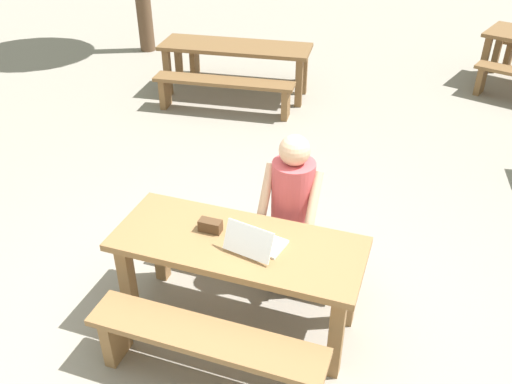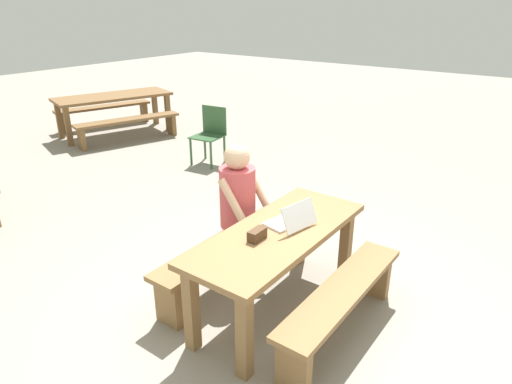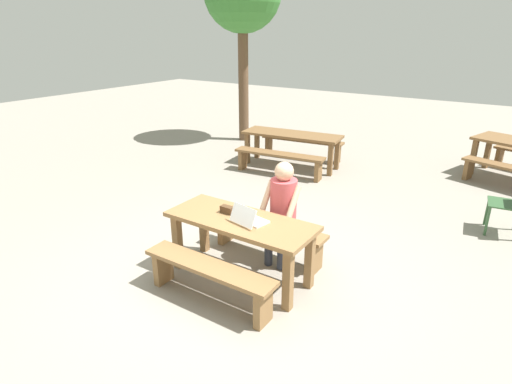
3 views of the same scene
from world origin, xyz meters
TOP-DOWN VIEW (x-y plane):
  - ground_plane at (0.00, 0.00)m, footprint 30.00×30.00m
  - picnic_table_front at (0.00, 0.00)m, footprint 1.71×0.69m
  - bench_near at (0.00, -0.58)m, footprint 1.55×0.30m
  - bench_far at (0.00, 0.58)m, footprint 1.55×0.30m
  - laptop at (0.13, -0.03)m, footprint 0.39×0.35m
  - small_pouch at (-0.22, 0.05)m, footprint 0.16×0.08m
  - person_seated at (0.22, 0.55)m, footprint 0.43×0.42m
  - picnic_table_mid at (-1.57, 4.05)m, footprint 2.10×0.89m
  - bench_mid_south at (-1.50, 3.42)m, footprint 1.86×0.51m
  - bench_mid_north at (-1.64, 4.68)m, footprint 1.86×0.51m

SIDE VIEW (x-z plane):
  - ground_plane at x=0.00m, z-range 0.00..0.00m
  - bench_near at x=0.00m, z-range 0.11..0.55m
  - bench_far at x=0.00m, z-range 0.11..0.55m
  - bench_mid_south at x=-1.50m, z-range 0.12..0.56m
  - bench_mid_north at x=-1.64m, z-range 0.12..0.56m
  - picnic_table_mid at x=-1.57m, z-range 0.24..0.95m
  - picnic_table_front at x=0.00m, z-range 0.24..0.98m
  - person_seated at x=0.22m, z-range 0.11..1.40m
  - small_pouch at x=-0.22m, z-range 0.74..0.83m
  - laptop at x=0.13m, z-range 0.69..0.90m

